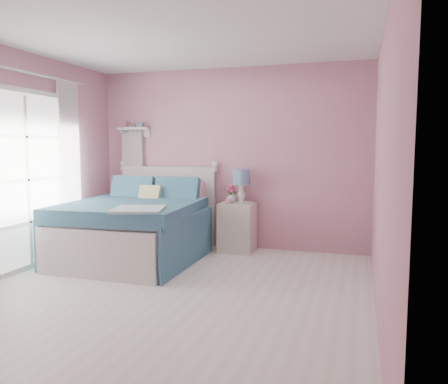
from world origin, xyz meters
The scene contains 12 objects.
floor centered at (0.00, 0.00, 0.00)m, with size 4.50×4.50×0.00m, color silver.
room_shell centered at (0.00, 0.00, 1.58)m, with size 4.50×4.50×4.50m.
bed centered at (-0.96, 1.23, 0.40)m, with size 1.70×2.07×1.17m.
nightstand centered at (0.19, 2.00, 0.34)m, with size 0.48×0.47×0.69m.
table_lamp centered at (0.24, 2.05, 1.02)m, with size 0.24×0.24×0.47m.
vase centered at (0.09, 2.03, 0.76)m, with size 0.14×0.14×0.15m, color white.
teacup centered at (0.11, 1.87, 0.72)m, with size 0.10×0.10×0.08m, color pink.
roses centered at (0.09, 2.03, 0.87)m, with size 0.14×0.11×0.12m.
wall_shelf centered at (-1.52, 2.19, 1.73)m, with size 0.50×0.15×0.25m.
hanging_dress centered at (-1.55, 2.18, 1.40)m, with size 0.34×0.03×0.72m, color white.
french_door centered at (-1.97, 0.40, 1.07)m, with size 0.04×1.32×2.16m.
curtain_far centered at (-1.92, 1.14, 1.18)m, with size 0.04×0.40×2.32m, color white.
Camera 1 is at (1.83, -3.85, 1.48)m, focal length 35.00 mm.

